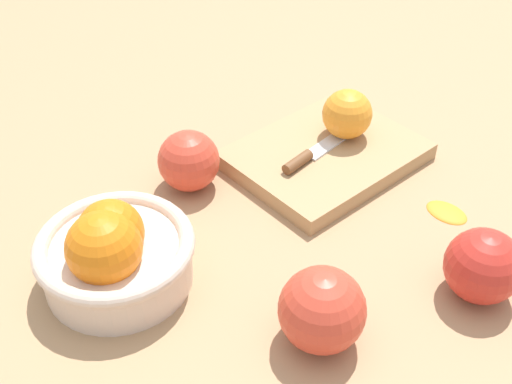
% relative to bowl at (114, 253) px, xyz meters
% --- Properties ---
extents(ground_plane, '(2.40, 2.40, 0.00)m').
position_rel_bowl_xyz_m(ground_plane, '(0.17, -0.08, -0.04)').
color(ground_plane, tan).
extents(bowl, '(0.17, 0.17, 0.10)m').
position_rel_bowl_xyz_m(bowl, '(0.00, 0.00, 0.00)').
color(bowl, beige).
rests_on(bowl, ground_plane).
extents(cutting_board, '(0.26, 0.21, 0.02)m').
position_rel_bowl_xyz_m(cutting_board, '(0.31, -0.05, -0.03)').
color(cutting_board, tan).
rests_on(cutting_board, ground_plane).
extents(orange_on_board, '(0.07, 0.07, 0.07)m').
position_rel_bowl_xyz_m(orange_on_board, '(0.35, -0.05, 0.01)').
color(orange_on_board, orange).
rests_on(orange_on_board, cutting_board).
extents(knife, '(0.16, 0.02, 0.01)m').
position_rel_bowl_xyz_m(knife, '(0.29, -0.04, -0.02)').
color(knife, silver).
rests_on(knife, cutting_board).
extents(apple_front_left, '(0.08, 0.08, 0.08)m').
position_rel_bowl_xyz_m(apple_front_left, '(0.07, -0.21, -0.00)').
color(apple_front_left, '#D6422D').
rests_on(apple_front_left, ground_plane).
extents(apple_front_right, '(0.08, 0.08, 0.08)m').
position_rel_bowl_xyz_m(apple_front_right, '(0.23, -0.30, -0.00)').
color(apple_front_right, red).
rests_on(apple_front_right, ground_plane).
extents(apple_back_center, '(0.08, 0.08, 0.08)m').
position_rel_bowl_xyz_m(apple_back_center, '(0.17, 0.06, -0.00)').
color(apple_back_center, '#D6422D').
rests_on(apple_back_center, ground_plane).
extents(citrus_peel, '(0.04, 0.06, 0.01)m').
position_rel_bowl_xyz_m(citrus_peel, '(0.32, -0.22, -0.04)').
color(citrus_peel, orange).
rests_on(citrus_peel, ground_plane).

